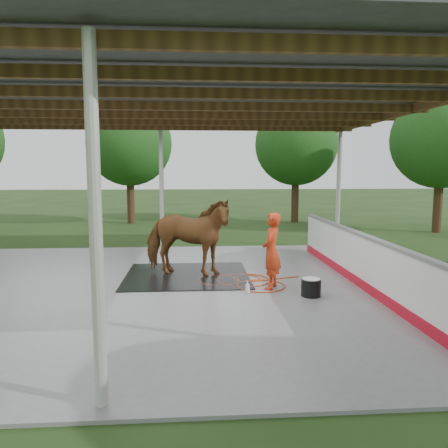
{
  "coord_description": "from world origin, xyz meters",
  "views": [
    {
      "loc": [
        0.99,
        -9.18,
        2.54
      ],
      "look_at": [
        1.67,
        0.42,
        1.36
      ],
      "focal_mm": 35.0,
      "sensor_mm": 36.0,
      "label": 1
    }
  ],
  "objects": [
    {
      "name": "rubber_mat",
      "position": [
        0.83,
        1.0,
        0.06
      ],
      "size": [
        2.89,
        2.71,
        0.02
      ],
      "primitive_type": "cube",
      "color": "black",
      "rests_on": "concrete_slab"
    },
    {
      "name": "soap_bottle_a",
      "position": [
        2.08,
        -0.6,
        0.18
      ],
      "size": [
        0.1,
        0.1,
        0.26
      ],
      "primitive_type": "imported",
      "rotation": [
        0.0,
        0.0,
        -0.02
      ],
      "color": "silver",
      "rests_on": "concrete_slab"
    },
    {
      "name": "pavilion_structure",
      "position": [
        0.0,
        -0.0,
        3.97
      ],
      "size": [
        12.6,
        10.6,
        4.05
      ],
      "color": "beige",
      "rests_on": "ground"
    },
    {
      "name": "handler",
      "position": [
        2.63,
        -0.24,
        0.86
      ],
      "size": [
        0.58,
        0.69,
        1.61
      ],
      "primitive_type": "imported",
      "rotation": [
        0.0,
        0.0,
        -1.95
      ],
      "color": "#B53013",
      "rests_on": "concrete_slab"
    },
    {
      "name": "wash_bucket",
      "position": [
        3.32,
        -0.86,
        0.23
      ],
      "size": [
        0.39,
        0.39,
        0.36
      ],
      "color": "black",
      "rests_on": "concrete_slab"
    },
    {
      "name": "ground",
      "position": [
        0.0,
        0.0,
        0.0
      ],
      "size": [
        100.0,
        100.0,
        0.0
      ],
      "primitive_type": "plane",
      "color": "#1E3814"
    },
    {
      "name": "tree_belt",
      "position": [
        0.3,
        0.9,
        3.79
      ],
      "size": [
        28.0,
        28.0,
        5.8
      ],
      "color": "#382314",
      "rests_on": "ground"
    },
    {
      "name": "concrete_slab",
      "position": [
        0.0,
        0.0,
        0.03
      ],
      "size": [
        12.0,
        10.0,
        0.05
      ],
      "primitive_type": "cube",
      "color": "slate",
      "rests_on": "ground"
    },
    {
      "name": "hose_coil",
      "position": [
        2.09,
        0.34,
        0.06
      ],
      "size": [
        2.39,
        1.67,
        0.02
      ],
      "color": "red",
      "rests_on": "concrete_slab"
    },
    {
      "name": "horse",
      "position": [
        0.83,
        1.0,
        0.99
      ],
      "size": [
        2.36,
        1.55,
        1.83
      ],
      "primitive_type": "imported",
      "rotation": [
        0.0,
        0.0,
        1.29
      ],
      "color": "brown",
      "rests_on": "rubber_mat"
    },
    {
      "name": "soap_bottle_b",
      "position": [
        3.39,
        -0.89,
        0.13
      ],
      "size": [
        0.11,
        0.11,
        0.16
      ],
      "primitive_type": "imported",
      "rotation": [
        0.0,
        0.0,
        -0.79
      ],
      "color": "#338CD8",
      "rests_on": "concrete_slab"
    },
    {
      "name": "dasher_board",
      "position": [
        4.6,
        0.0,
        0.59
      ],
      "size": [
        0.16,
        8.0,
        1.15
      ],
      "color": "red",
      "rests_on": "concrete_slab"
    }
  ]
}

